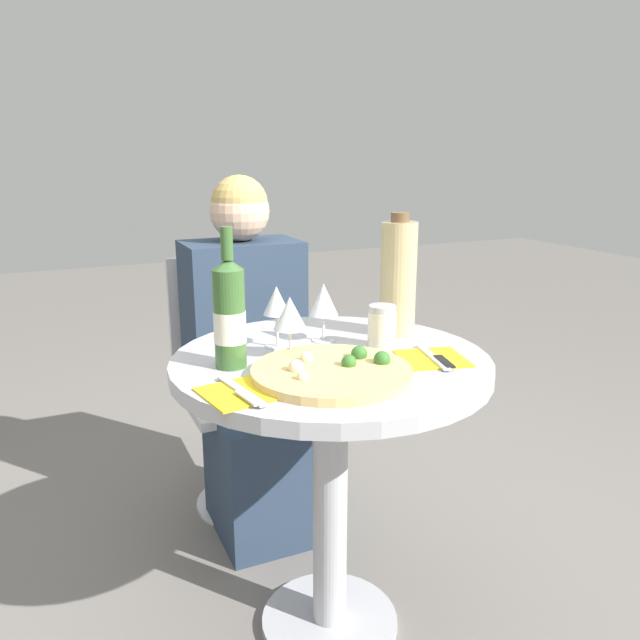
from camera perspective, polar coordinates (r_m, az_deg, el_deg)
The scene contains 13 objects.
ground_plane at distance 1.87m, azimuth 0.88°, elevation -26.02°, with size 12.00×12.00×0.00m, color slate.
dining_table at distance 1.55m, azimuth 0.96°, elevation -9.16°, with size 0.76×0.76×0.76m.
chair_behind_diner at distance 2.25m, azimuth -7.34°, elevation -6.10°, with size 0.42×0.42×0.88m.
seated_diner at distance 2.09m, azimuth -6.21°, elevation -4.92°, with size 0.38×0.48×1.16m.
pizza_large at distance 1.36m, azimuth 1.15°, elevation -4.71°, with size 0.35×0.35×0.05m.
wine_bottle at distance 1.40m, azimuth -8.28°, elevation 0.52°, with size 0.07×0.07×0.32m.
tall_carafe at distance 1.65m, azimuth 7.15°, elevation 3.85°, with size 0.10×0.10×0.32m.
sugar_shaker at distance 1.55m, azimuth 5.68°, elevation -0.62°, with size 0.07×0.07×0.11m.
wine_glass_back_right at distance 1.58m, azimuth 0.32°, elevation 1.80°, with size 0.08×0.08×0.15m.
wine_glass_front_left at distance 1.45m, azimuth -2.77°, elevation 0.54°, with size 0.08×0.08×0.15m.
wine_glass_back_left at distance 1.53m, azimuth -4.00°, elevation 1.63°, with size 0.07×0.07×0.15m.
place_setting_left at distance 1.27m, azimuth -7.16°, elevation -6.61°, with size 0.17×0.19×0.01m.
place_setting_right at distance 1.49m, azimuth 10.31°, elevation -3.46°, with size 0.18×0.19×0.01m.
Camera 1 is at (-0.60, -1.28, 1.23)m, focal length 35.00 mm.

